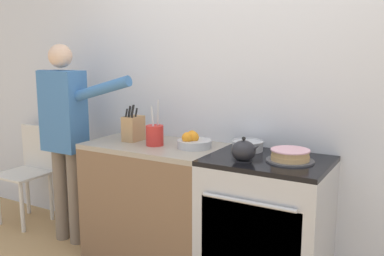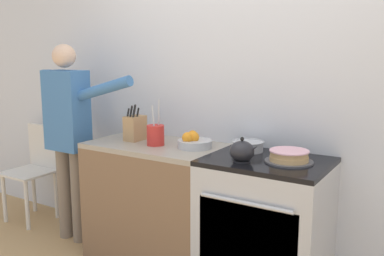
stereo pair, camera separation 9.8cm
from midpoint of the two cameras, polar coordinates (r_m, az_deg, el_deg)
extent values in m
cube|color=silver|center=(3.00, 7.13, 5.50)|extent=(8.00, 0.04, 2.60)
cube|color=brown|center=(3.22, -5.81, -10.12)|extent=(0.97, 0.58, 0.85)
cube|color=#9E9384|center=(3.10, -5.96, -2.42)|extent=(0.97, 0.58, 0.03)
cube|color=#B7BABF|center=(2.84, 8.82, -13.05)|extent=(0.75, 0.58, 0.86)
cube|color=black|center=(2.59, 6.45, -14.86)|extent=(0.62, 0.01, 0.47)
cylinder|color=#B7BABF|center=(2.47, 6.32, -9.83)|extent=(0.57, 0.02, 0.02)
cube|color=black|center=(2.70, 9.07, -4.37)|extent=(0.75, 0.58, 0.03)
cylinder|color=#4C4C51|center=(2.65, 11.89, -4.29)|extent=(0.29, 0.29, 0.01)
cylinder|color=tan|center=(2.64, 11.91, -3.88)|extent=(0.23, 0.23, 0.03)
cylinder|color=tan|center=(2.63, 11.93, -3.28)|extent=(0.22, 0.22, 0.03)
cylinder|color=#EFB2C1|center=(2.63, 11.94, -2.90)|extent=(0.24, 0.24, 0.01)
cylinder|color=#232328|center=(2.61, 5.78, -4.33)|extent=(0.11, 0.11, 0.01)
ellipsoid|color=#232328|center=(2.60, 5.81, -3.05)|extent=(0.15, 0.15, 0.13)
cone|color=#232328|center=(2.57, 7.27, -2.74)|extent=(0.07, 0.03, 0.07)
sphere|color=black|center=(2.58, 5.84, -1.41)|extent=(0.02, 0.02, 0.02)
cylinder|color=#B7BABF|center=(2.88, 6.48, -2.42)|extent=(0.20, 0.20, 0.06)
torus|color=#B7BABF|center=(2.87, 6.49, -1.76)|extent=(0.21, 0.21, 0.01)
cube|color=tan|center=(3.21, -8.69, -0.07)|extent=(0.11, 0.16, 0.18)
cylinder|color=black|center=(3.18, -9.61, 2.01)|extent=(0.01, 0.03, 0.06)
cylinder|color=black|center=(3.16, -9.20, 2.11)|extent=(0.01, 0.04, 0.08)
cylinder|color=black|center=(3.13, -8.79, 2.21)|extent=(0.01, 0.04, 0.09)
cylinder|color=black|center=(3.20, -9.24, 2.23)|extent=(0.01, 0.04, 0.08)
cylinder|color=black|center=(3.18, -8.79, 2.15)|extent=(0.01, 0.03, 0.07)
cylinder|color=black|center=(3.17, -8.33, 2.05)|extent=(0.01, 0.03, 0.07)
cylinder|color=black|center=(3.23, -8.84, 2.32)|extent=(0.01, 0.04, 0.08)
cylinder|color=red|center=(3.03, -5.92, -1.00)|extent=(0.12, 0.12, 0.14)
cylinder|color=#B7BABF|center=(3.01, -5.51, 1.23)|extent=(0.03, 0.03, 0.28)
cylinder|color=#B7BABF|center=(2.99, -6.18, 0.73)|extent=(0.03, 0.01, 0.24)
cylinder|color=#B7BABF|center=(2.95, -0.62, -2.13)|extent=(0.24, 0.24, 0.05)
sphere|color=orange|center=(2.93, -0.81, -1.25)|extent=(0.07, 0.07, 0.07)
sphere|color=orange|center=(2.91, -1.58, -1.31)|extent=(0.08, 0.08, 0.08)
sphere|color=orange|center=(3.00, -0.93, -0.99)|extent=(0.07, 0.07, 0.07)
sphere|color=orange|center=(2.93, -0.79, -1.22)|extent=(0.08, 0.08, 0.08)
cylinder|color=#7A6B5B|center=(3.73, -17.82, -8.43)|extent=(0.11, 0.11, 0.76)
cylinder|color=#7A6B5B|center=(3.62, -16.10, -8.92)|extent=(0.11, 0.11, 0.76)
cube|color=#3D70AD|center=(3.51, -17.57, 2.17)|extent=(0.34, 0.20, 0.63)
cylinder|color=#3D70AD|center=(3.66, -19.83, 3.10)|extent=(0.08, 0.08, 0.54)
cylinder|color=#3D70AD|center=(3.21, -12.92, 5.07)|extent=(0.54, 0.08, 0.22)
sphere|color=beige|center=(3.48, -17.95, 9.13)|extent=(0.18, 0.18, 0.18)
cylinder|color=silver|center=(4.02, -22.39, -9.76)|extent=(0.04, 0.04, 0.45)
cylinder|color=silver|center=(4.44, -21.66, -7.80)|extent=(0.04, 0.04, 0.45)
cylinder|color=silver|center=(4.21, -18.92, -8.64)|extent=(0.04, 0.04, 0.45)
cube|color=silver|center=(4.16, -22.22, -5.69)|extent=(0.40, 0.40, 0.02)
cube|color=silver|center=(4.22, -20.44, -2.41)|extent=(0.40, 0.03, 0.40)
camera|label=1|loc=(0.05, -90.98, -0.18)|focal=40.00mm
camera|label=2|loc=(0.05, 89.02, 0.18)|focal=40.00mm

